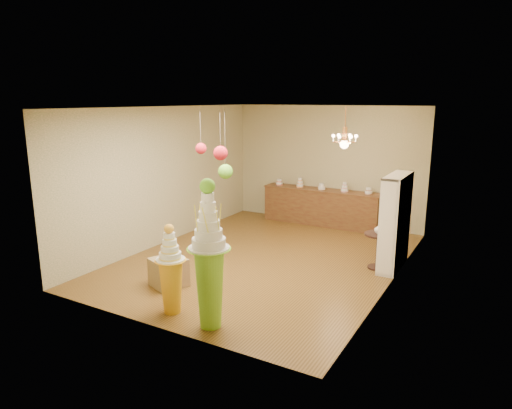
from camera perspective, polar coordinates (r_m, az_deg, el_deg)
The scene contains 17 objects.
floor at distance 9.29m, azimuth 1.22°, elevation -6.79°, with size 6.50×6.50×0.00m, color brown.
ceiling at distance 8.73m, azimuth 1.31°, elevation 12.05°, with size 6.50×6.50×0.00m, color silver.
wall_back at distance 11.81m, azimuth 8.80°, elevation 4.88°, with size 5.00×0.04×3.00m, color tan.
wall_front at distance 6.29m, azimuth -12.95°, elevation -2.54°, with size 5.00×0.04×3.00m, color tan.
wall_left at distance 10.29m, azimuth -11.10°, elevation 3.58°, with size 0.04×6.50×3.00m, color tan.
wall_right at distance 8.04m, azimuth 17.15°, elevation 0.59°, with size 0.04×6.50×3.00m, color tan.
pedestal_green at distance 6.40m, azimuth -5.84°, elevation -8.10°, with size 0.72×0.72×2.13m.
pedestal_orange at distance 7.01m, azimuth -10.56°, elevation -9.00°, with size 0.57×0.57×1.39m.
burlap_riser at distance 8.08m, azimuth -10.87°, elevation -8.30°, with size 0.53×0.53×0.48m, color #90794E.
sideboard at distance 11.75m, azimuth 8.14°, elevation -0.23°, with size 3.04×0.54×1.16m.
shelving_unit at distance 8.97m, azimuth 17.03°, elevation -2.07°, with size 0.33×1.20×1.80m.
round_table at distance 8.94m, azimuth 15.03°, elevation -5.02°, with size 0.64×0.64×0.69m.
vase at distance 8.85m, azimuth 15.16°, elevation -2.94°, with size 0.18×0.18×0.19m, color silver.
pom_red_left at distance 7.06m, azimuth -4.45°, elevation 6.43°, with size 0.22×0.22×0.77m.
pom_green_mid at distance 7.64m, azimuth -3.83°, elevation 4.15°, with size 0.25×0.25×1.15m.
pom_red_right at distance 7.47m, azimuth -6.90°, elevation 6.99°, with size 0.18×0.18×0.72m.
chandelier at distance 9.53m, azimuth 11.00°, elevation 7.71°, with size 0.70×0.70×0.85m.
Camera 1 is at (4.14, -7.69, 3.16)m, focal length 32.00 mm.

